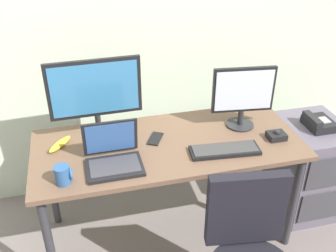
# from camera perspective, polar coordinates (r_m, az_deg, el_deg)

# --- Properties ---
(ground_plane) EXTENTS (8.00, 8.00, 0.00)m
(ground_plane) POSITION_cam_1_polar(r_m,az_deg,el_deg) (2.87, -0.00, -15.09)
(ground_plane) COLOR slate
(back_wall) EXTENTS (6.00, 0.10, 2.80)m
(back_wall) POSITION_cam_1_polar(r_m,az_deg,el_deg) (2.76, -3.67, 16.91)
(back_wall) COLOR beige
(back_wall) RESTS_ON ground
(desk) EXTENTS (1.63, 0.70, 0.75)m
(desk) POSITION_cam_1_polar(r_m,az_deg,el_deg) (2.43, -0.00, -4.05)
(desk) COLOR brown
(desk) RESTS_ON ground
(file_cabinet) EXTENTS (0.42, 0.53, 0.70)m
(file_cabinet) POSITION_cam_1_polar(r_m,az_deg,el_deg) (3.04, 19.68, -5.64)
(file_cabinet) COLOR #585261
(file_cabinet) RESTS_ON ground
(desk_phone) EXTENTS (0.17, 0.20, 0.09)m
(desk_phone) POSITION_cam_1_polar(r_m,az_deg,el_deg) (2.82, 21.07, 0.42)
(desk_phone) COLOR black
(desk_phone) RESTS_ON file_cabinet
(monitor_main) EXTENTS (0.56, 0.18, 0.50)m
(monitor_main) POSITION_cam_1_polar(r_m,az_deg,el_deg) (2.36, -10.59, 4.83)
(monitor_main) COLOR #262628
(monitor_main) RESTS_ON desk
(monitor_side) EXTENTS (0.39, 0.18, 0.41)m
(monitor_side) POSITION_cam_1_polar(r_m,az_deg,el_deg) (2.50, 10.90, 4.54)
(monitor_side) COLOR #262628
(monitor_side) RESTS_ON desk
(keyboard) EXTENTS (0.42, 0.17, 0.03)m
(keyboard) POSITION_cam_1_polar(r_m,az_deg,el_deg) (2.32, 8.28, -3.50)
(keyboard) COLOR black
(keyboard) RESTS_ON desk
(laptop) EXTENTS (0.31, 0.26, 0.24)m
(laptop) POSITION_cam_1_polar(r_m,az_deg,el_deg) (2.20, -8.01, -4.36)
(laptop) COLOR black
(laptop) RESTS_ON desk
(trackball_mouse) EXTENTS (0.11, 0.09, 0.07)m
(trackball_mouse) POSITION_cam_1_polar(r_m,az_deg,el_deg) (2.51, 15.54, -1.33)
(trackball_mouse) COLOR black
(trackball_mouse) RESTS_ON desk
(coffee_mug) EXTENTS (0.09, 0.08, 0.10)m
(coffee_mug) POSITION_cam_1_polar(r_m,az_deg,el_deg) (2.12, -15.07, -6.88)
(coffee_mug) COLOR #2A5185
(coffee_mug) RESTS_ON desk
(cell_phone) EXTENTS (0.13, 0.16, 0.01)m
(cell_phone) POSITION_cam_1_polar(r_m,az_deg,el_deg) (2.42, -1.85, -1.86)
(cell_phone) COLOR black
(cell_phone) RESTS_ON desk
(banana) EXTENTS (0.15, 0.17, 0.04)m
(banana) POSITION_cam_1_polar(r_m,az_deg,el_deg) (2.43, -15.50, -2.57)
(banana) COLOR yellow
(banana) RESTS_ON desk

